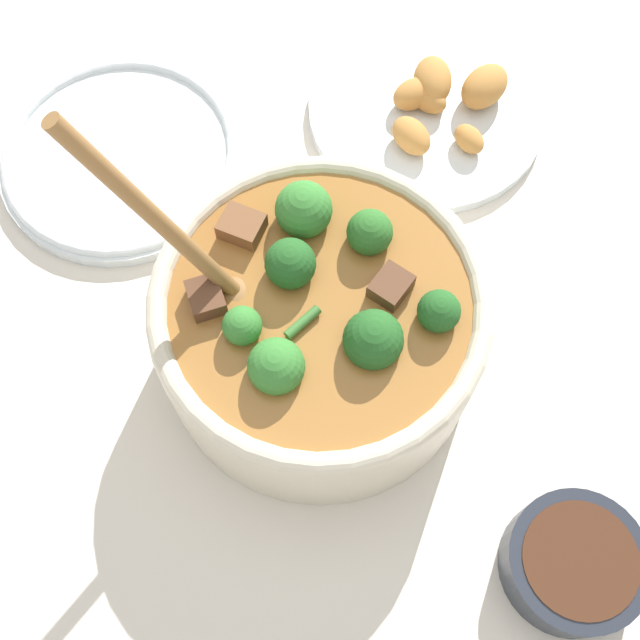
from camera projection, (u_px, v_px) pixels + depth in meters
name	position (u px, v px, depth m)	size (l,w,h in m)	color
ground_plane	(320.00, 354.00, 0.66)	(4.00, 4.00, 0.00)	silver
stew_bowl	(320.00, 323.00, 0.60)	(0.25, 0.27, 0.28)	beige
condiment_bowl	(574.00, 563.00, 0.57)	(0.10, 0.10, 0.04)	#232833
empty_plate	(121.00, 155.00, 0.73)	(0.22, 0.22, 0.02)	white
food_plate	(431.00, 107.00, 0.75)	(0.22, 0.22, 0.04)	white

